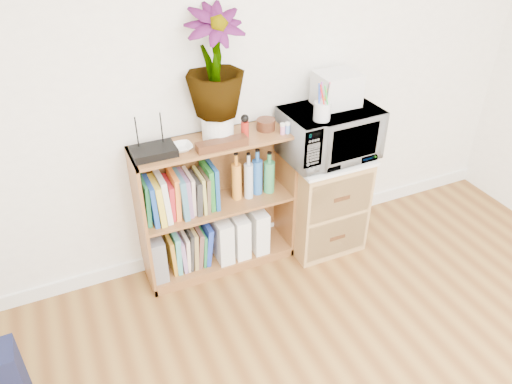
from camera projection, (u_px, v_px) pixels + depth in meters
skirting_board at (257, 232)px, 3.67m from camera, size 4.00×0.02×0.10m
bookshelf at (217, 206)px, 3.21m from camera, size 1.00×0.30×0.95m
wicker_unit at (322, 201)px, 3.48m from camera, size 0.50×0.45×0.70m
microwave at (329, 133)px, 3.18m from camera, size 0.60×0.42×0.33m
pen_cup at (322, 111)px, 2.94m from camera, size 0.10×0.10×0.11m
small_appliance at (337, 89)px, 3.10m from camera, size 0.26×0.22×0.21m
router at (154, 151)px, 2.80m from camera, size 0.25×0.17×0.04m
white_bowl at (181, 148)px, 2.85m from camera, size 0.13×0.13×0.03m
plant_pot at (218, 126)px, 2.93m from camera, size 0.19×0.19×0.16m
potted_plant at (215, 63)px, 2.72m from camera, size 0.34×0.34×0.60m
trinket_box at (222, 144)px, 2.87m from camera, size 0.30×0.08×0.05m
kokeshi_doll at (245, 130)px, 2.95m from camera, size 0.05×0.05×0.11m
wooden_bowl at (266, 124)px, 3.06m from camera, size 0.12×0.12×0.07m
paint_jars at (287, 129)px, 3.02m from camera, size 0.12×0.04×0.06m
file_box at (156, 254)px, 3.20m from camera, size 0.09×0.25×0.31m
magazine_holder_left at (221, 237)px, 3.35m from camera, size 0.10×0.25×0.31m
magazine_holder_mid at (238, 233)px, 3.39m from camera, size 0.10×0.25×0.31m
magazine_holder_right at (256, 227)px, 3.43m from camera, size 0.10×0.25×0.32m
cookbooks at (180, 194)px, 3.04m from camera, size 0.46×0.20×0.30m
liquor_bottles at (253, 174)px, 3.20m from camera, size 0.29×0.07×0.32m
lower_books at (189, 247)px, 3.29m from camera, size 0.29×0.19×0.29m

